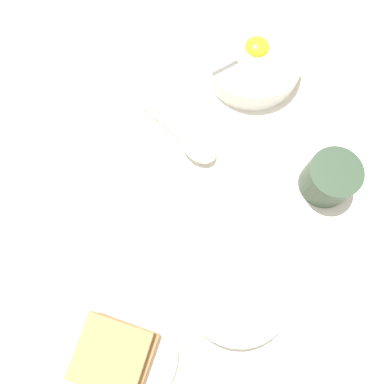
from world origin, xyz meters
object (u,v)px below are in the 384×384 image
Objects in this scene: toast_plate at (118,352)px; drinking_cup at (330,178)px; egg_bowl at (253,61)px; toast_sandwich at (114,355)px; congee_bowl at (237,291)px; soup_spoon at (193,143)px.

toast_plate is 2.15× the size of drinking_cup.
drinking_cup is at bearing -88.58° from egg_bowl.
toast_sandwich is at bearing -105.98° from toast_plate.
egg_bowl is 0.39m from congee_bowl.
egg_bowl is 1.27× the size of toast_sandwich.
egg_bowl reaches higher than toast_plate.
toast_plate is 0.19m from congee_bowl.
congee_bowl is 0.22m from drinking_cup.
egg_bowl is at bearing 40.82° from toast_plate.
drinking_cup is (0.40, 0.09, 0.03)m from toast_plate.
toast_plate is (-0.39, -0.34, -0.02)m from egg_bowl.
congee_bowl is (0.19, 0.01, -0.01)m from toast_sandwich.
drinking_cup reaches higher than toast_sandwich.
soup_spoon is at bearing 80.31° from congee_bowl.
egg_bowl is 0.52m from toast_sandwich.
soup_spoon is (-0.16, -0.09, -0.01)m from egg_bowl.
drinking_cup is at bearing 13.57° from toast_sandwich.
egg_bowl is 1.07× the size of soup_spoon.
drinking_cup reaches higher than toast_plate.
egg_bowl is 2.09× the size of drinking_cup.
congee_bowl is at bearing 1.57° from toast_sandwich.
toast_plate is at bearing 74.02° from toast_sandwich.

